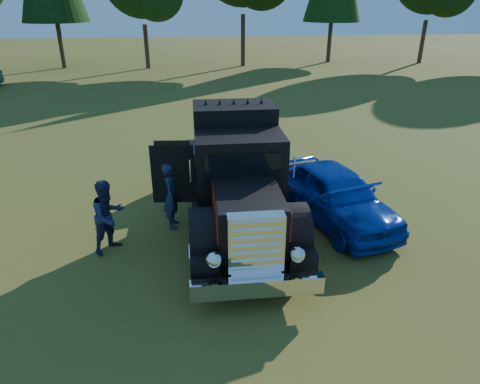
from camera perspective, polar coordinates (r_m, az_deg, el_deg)
name	(u,v)px	position (r m, az deg, el deg)	size (l,w,h in m)	color
ground	(225,269)	(9.55, -1.96, -10.22)	(120.00, 120.00, 0.00)	#395118
diamond_t_truck	(238,181)	(10.63, -0.32, 1.51)	(3.38, 7.16, 3.00)	black
hotrod_coupe	(336,195)	(11.47, 12.62, -0.33)	(2.79, 4.56, 1.89)	navy
spectator_near	(172,195)	(10.95, -9.10, -0.44)	(0.64, 0.42, 1.75)	#1A223E
spectator_far	(108,216)	(10.26, -17.14, -3.08)	(0.85, 0.66, 1.75)	#20344B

